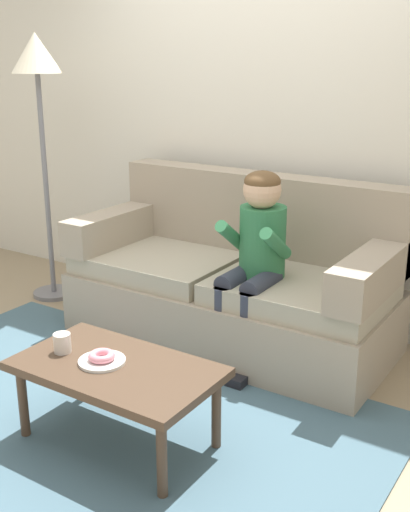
{
  "coord_description": "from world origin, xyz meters",
  "views": [
    {
      "loc": [
        1.95,
        -2.32,
        1.7
      ],
      "look_at": [
        0.15,
        0.45,
        0.65
      ],
      "focal_mm": 44.6,
      "sensor_mm": 36.0,
      "label": 1
    }
  ],
  "objects_px": {
    "mug": "(62,343)",
    "floor_lamp": "(38,82)",
    "coffee_table": "(117,374)",
    "person_child": "(256,250)",
    "couch": "(235,284)",
    "toy_controller": "(81,367)",
    "donut": "(102,356)"
  },
  "relations": [
    {
      "from": "coffee_table",
      "to": "donut",
      "type": "bearing_deg",
      "value": -164.97
    },
    {
      "from": "coffee_table",
      "to": "person_child",
      "type": "bearing_deg",
      "value": 83.89
    },
    {
      "from": "couch",
      "to": "toy_controller",
      "type": "bearing_deg",
      "value": -120.14
    },
    {
      "from": "person_child",
      "to": "toy_controller",
      "type": "distance_m",
      "value": 1.18
    },
    {
      "from": "coffee_table",
      "to": "floor_lamp",
      "type": "bearing_deg",
      "value": 144.09
    },
    {
      "from": "couch",
      "to": "mug",
      "type": "xyz_separation_m",
      "value": [
        -0.15,
        -1.31,
        0.08
      ]
    },
    {
      "from": "floor_lamp",
      "to": "toy_controller",
      "type": "bearing_deg",
      "value": -37.63
    },
    {
      "from": "mug",
      "to": "person_child",
      "type": "bearing_deg",
      "value": 69.77
    },
    {
      "from": "coffee_table",
      "to": "donut",
      "type": "height_order",
      "value": "donut"
    },
    {
      "from": "donut",
      "to": "floor_lamp",
      "type": "relative_size",
      "value": 0.07
    },
    {
      "from": "couch",
      "to": "mug",
      "type": "height_order",
      "value": "couch"
    },
    {
      "from": "mug",
      "to": "couch",
      "type": "bearing_deg",
      "value": 83.41
    },
    {
      "from": "couch",
      "to": "floor_lamp",
      "type": "height_order",
      "value": "floor_lamp"
    },
    {
      "from": "mug",
      "to": "floor_lamp",
      "type": "relative_size",
      "value": 0.05
    },
    {
      "from": "coffee_table",
      "to": "donut",
      "type": "xyz_separation_m",
      "value": [
        -0.07,
        -0.02,
        0.08
      ]
    },
    {
      "from": "coffee_table",
      "to": "mug",
      "type": "bearing_deg",
      "value": -173.0
    },
    {
      "from": "mug",
      "to": "floor_lamp",
      "type": "xyz_separation_m",
      "value": [
        -1.34,
        1.22,
        1.08
      ]
    },
    {
      "from": "coffee_table",
      "to": "mug",
      "type": "height_order",
      "value": "mug"
    },
    {
      "from": "couch",
      "to": "person_child",
      "type": "bearing_deg",
      "value": -40.13
    },
    {
      "from": "person_child",
      "to": "donut",
      "type": "height_order",
      "value": "person_child"
    },
    {
      "from": "person_child",
      "to": "mug",
      "type": "relative_size",
      "value": 12.24
    },
    {
      "from": "donut",
      "to": "mug",
      "type": "bearing_deg",
      "value": -175.48
    },
    {
      "from": "couch",
      "to": "toy_controller",
      "type": "xyz_separation_m",
      "value": [
        -0.5,
        -0.86,
        -0.33
      ]
    },
    {
      "from": "mug",
      "to": "floor_lamp",
      "type": "bearing_deg",
      "value": 137.79
    },
    {
      "from": "mug",
      "to": "donut",
      "type": "bearing_deg",
      "value": 4.52
    },
    {
      "from": "couch",
      "to": "mug",
      "type": "relative_size",
      "value": 21.57
    },
    {
      "from": "couch",
      "to": "floor_lamp",
      "type": "bearing_deg",
      "value": -176.58
    },
    {
      "from": "toy_controller",
      "to": "coffee_table",
      "type": "bearing_deg",
      "value": -43.18
    },
    {
      "from": "person_child",
      "to": "toy_controller",
      "type": "height_order",
      "value": "person_child"
    },
    {
      "from": "couch",
      "to": "toy_controller",
      "type": "height_order",
      "value": "couch"
    },
    {
      "from": "donut",
      "to": "toy_controller",
      "type": "xyz_separation_m",
      "value": [
        -0.57,
        0.43,
        -0.4
      ]
    },
    {
      "from": "person_child",
      "to": "mug",
      "type": "distance_m",
      "value": 1.19
    }
  ]
}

